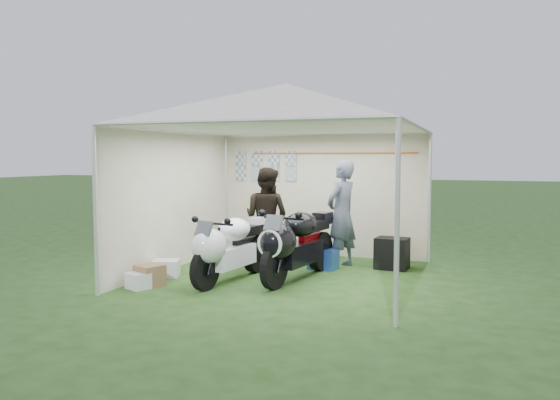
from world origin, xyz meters
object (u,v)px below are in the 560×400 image
Objects in this scene: equipment_box at (392,253)px; crate_0 at (166,268)px; canopy_tent at (286,112)px; person_dark_jacket at (266,217)px; person_blue_jacket at (342,214)px; motorcycle_white at (228,246)px; motorcycle_black at (295,242)px; crate_1 at (150,275)px; crate_2 at (138,281)px; paddock_stand at (323,259)px.

equipment_box is 3.72m from crate_0.
canopy_tent reaches higher than person_dark_jacket.
motorcycle_white is at bearing -15.70° from person_blue_jacket.
canopy_tent reaches higher than person_blue_jacket.
motorcycle_black is at bearing -131.53° from equipment_box.
motorcycle_white is at bearing 32.93° from crate_1.
person_blue_jacket reaches higher than crate_0.
crate_1 is at bearing -140.93° from canopy_tent.
motorcycle_white reaches higher than crate_2.
person_blue_jacket is 1.07m from equipment_box.
paddock_stand is 1.16× the size of crate_0.
paddock_stand is 2.88m from crate_1.
crate_2 is (-2.34, -2.51, -0.80)m from person_blue_jacket.
motorcycle_black is at bearing 4.21° from person_blue_jacket.
crate_1 is (-1.07, -1.91, -0.69)m from person_dark_jacket.
person_dark_jacket is 5.49× the size of crate_2.
motorcycle_black reaches higher than paddock_stand.
crate_0 is (-1.74, -0.72, -2.44)m from canopy_tent.
motorcycle_white is at bearing -144.92° from motorcycle_black.
canopy_tent is 3.10× the size of person_blue_jacket.
person_blue_jacket reaches higher than motorcycle_black.
person_blue_jacket is 3.04m from crate_0.
person_dark_jacket is 2.50m from crate_2.
crate_1 is (-1.64, -1.33, -2.42)m from canopy_tent.
motorcycle_white is at bearing 96.41° from person_dark_jacket.
motorcycle_white is 4.30× the size of paddock_stand.
crate_0 is (-1.18, -1.30, -0.72)m from person_dark_jacket.
motorcycle_white is 1.09× the size of person_blue_jacket.
person_dark_jacket is 4.24× the size of crate_0.
person_blue_jacket is (1.31, 1.69, 0.36)m from motorcycle_white.
paddock_stand is at bearing 33.58° from crate_0.
motorcycle_black is 1.90m from equipment_box.
paddock_stand is 0.88× the size of equipment_box.
person_dark_jacket reaches higher than crate_1.
crate_1 is at bearing -141.08° from motorcycle_black.
canopy_tent is at bearing -10.98° from person_blue_jacket.
person_blue_jacket reaches higher than person_dark_jacket.
motorcycle_white is at bearing 38.69° from crate_2.
paddock_stand is 1.50× the size of crate_2.
motorcycle_black is 1.18× the size of person_blue_jacket.
paddock_stand is 2.57m from crate_0.
crate_1 is (-2.04, -2.03, -0.02)m from paddock_stand.
canopy_tent is 16.28× the size of crate_1.
canopy_tent reaches higher than crate_2.
paddock_stand reaches higher than crate_0.
equipment_box is at bearing 38.34° from crate_1.
paddock_stand is at bearing -18.95° from person_blue_jacket.
person_blue_jacket is at bearing 35.51° from crate_0.
canopy_tent is at bearing -119.49° from paddock_stand.
motorcycle_white is 1.32m from person_dark_jacket.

